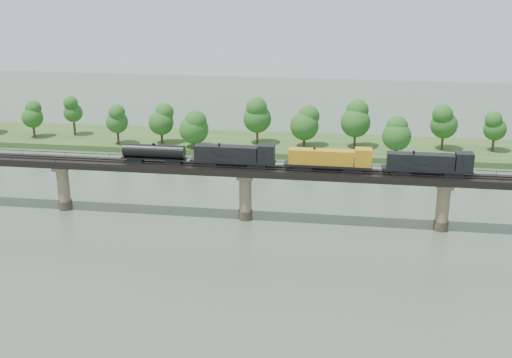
# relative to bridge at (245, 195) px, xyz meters

# --- Properties ---
(ground) EXTENTS (400.00, 400.00, 0.00)m
(ground) POSITION_rel_bridge_xyz_m (0.00, -30.00, -5.46)
(ground) COLOR #3C4C3E
(ground) RESTS_ON ground
(far_bank) EXTENTS (300.00, 24.00, 1.60)m
(far_bank) POSITION_rel_bridge_xyz_m (0.00, 55.00, -4.66)
(far_bank) COLOR #2F4F1F
(far_bank) RESTS_ON ground
(bridge) EXTENTS (236.00, 30.00, 11.50)m
(bridge) POSITION_rel_bridge_xyz_m (0.00, 0.00, 0.00)
(bridge) COLOR #473A2D
(bridge) RESTS_ON ground
(bridge_superstructure) EXTENTS (220.00, 4.90, 0.75)m
(bridge_superstructure) POSITION_rel_bridge_xyz_m (0.00, 0.00, 6.33)
(bridge_superstructure) COLOR black
(bridge_superstructure) RESTS_ON bridge
(far_treeline) EXTENTS (289.06, 17.54, 13.60)m
(far_treeline) POSITION_rel_bridge_xyz_m (-8.21, 50.52, 3.37)
(far_treeline) COLOR #382619
(far_treeline) RESTS_ON far_bank
(freight_train) EXTENTS (71.19, 2.77, 4.90)m
(freight_train) POSITION_rel_bridge_xyz_m (10.52, 0.00, 8.38)
(freight_train) COLOR black
(freight_train) RESTS_ON bridge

